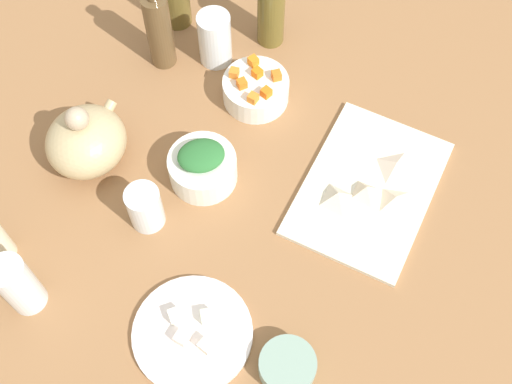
{
  "coord_description": "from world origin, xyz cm",
  "views": [
    {
      "loc": [
        -50.16,
        -30.5,
        113.76
      ],
      "look_at": [
        0.0,
        0.0,
        8.0
      ],
      "focal_mm": 46.21,
      "sensor_mm": 36.0,
      "label": 1
    }
  ],
  "objects_px": {
    "bowl_carrots": "(256,90)",
    "drinking_glass_2": "(18,285)",
    "bottle_3": "(271,8)",
    "bowl_small_side": "(287,366)",
    "drinking_glass_1": "(215,39)",
    "drinking_glass_0": "(145,208)",
    "plate_tofu": "(193,333)",
    "bottle_1": "(159,29)",
    "bowl_greens": "(203,168)",
    "teapot": "(86,141)",
    "cutting_board": "(368,188)"
  },
  "relations": [
    {
      "from": "drinking_glass_0",
      "to": "drinking_glass_2",
      "type": "bearing_deg",
      "value": 160.08
    },
    {
      "from": "bowl_greens",
      "to": "bowl_carrots",
      "type": "xyz_separation_m",
      "value": [
        0.22,
        0.01,
        -0.0
      ]
    },
    {
      "from": "bowl_greens",
      "to": "teapot",
      "type": "relative_size",
      "value": 0.75
    },
    {
      "from": "cutting_board",
      "to": "bottle_3",
      "type": "distance_m",
      "value": 0.43
    },
    {
      "from": "bowl_carrots",
      "to": "bottle_1",
      "type": "distance_m",
      "value": 0.23
    },
    {
      "from": "cutting_board",
      "to": "bottle_1",
      "type": "relative_size",
      "value": 1.49
    },
    {
      "from": "bottle_3",
      "to": "drinking_glass_2",
      "type": "height_order",
      "value": "bottle_3"
    },
    {
      "from": "bowl_greens",
      "to": "drinking_glass_1",
      "type": "bearing_deg",
      "value": 28.44
    },
    {
      "from": "bowl_carrots",
      "to": "drinking_glass_0",
      "type": "relative_size",
      "value": 1.44
    },
    {
      "from": "bowl_greens",
      "to": "drinking_glass_0",
      "type": "relative_size",
      "value": 1.39
    },
    {
      "from": "bowl_small_side",
      "to": "bowl_carrots",
      "type": "bearing_deg",
      "value": 36.59
    },
    {
      "from": "bowl_greens",
      "to": "bottle_3",
      "type": "height_order",
      "value": "bottle_3"
    },
    {
      "from": "drinking_glass_2",
      "to": "plate_tofu",
      "type": "bearing_deg",
      "value": -71.11
    },
    {
      "from": "bowl_carrots",
      "to": "drinking_glass_2",
      "type": "xyz_separation_m",
      "value": [
        -0.58,
        0.11,
        0.04
      ]
    },
    {
      "from": "plate_tofu",
      "to": "bottle_3",
      "type": "height_order",
      "value": "bottle_3"
    },
    {
      "from": "bowl_carrots",
      "to": "drinking_glass_2",
      "type": "height_order",
      "value": "drinking_glass_2"
    },
    {
      "from": "drinking_glass_0",
      "to": "bottle_1",
      "type": "bearing_deg",
      "value": 30.74
    },
    {
      "from": "bottle_1",
      "to": "bottle_3",
      "type": "height_order",
      "value": "same"
    },
    {
      "from": "bottle_1",
      "to": "drinking_glass_0",
      "type": "relative_size",
      "value": 2.38
    },
    {
      "from": "cutting_board",
      "to": "bottle_1",
      "type": "height_order",
      "value": "bottle_1"
    },
    {
      "from": "bowl_small_side",
      "to": "bottle_3",
      "type": "height_order",
      "value": "bottle_3"
    },
    {
      "from": "teapot",
      "to": "drinking_glass_0",
      "type": "bearing_deg",
      "value": -107.02
    },
    {
      "from": "teapot",
      "to": "drinking_glass_1",
      "type": "distance_m",
      "value": 0.35
    },
    {
      "from": "bowl_carrots",
      "to": "drinking_glass_1",
      "type": "distance_m",
      "value": 0.14
    },
    {
      "from": "cutting_board",
      "to": "drinking_glass_1",
      "type": "relative_size",
      "value": 2.73
    },
    {
      "from": "bowl_small_side",
      "to": "bottle_1",
      "type": "xyz_separation_m",
      "value": [
        0.44,
        0.56,
        0.08
      ]
    },
    {
      "from": "cutting_board",
      "to": "drinking_glass_2",
      "type": "bearing_deg",
      "value": 141.16
    },
    {
      "from": "plate_tofu",
      "to": "bowl_small_side",
      "type": "bearing_deg",
      "value": -78.87
    },
    {
      "from": "drinking_glass_2",
      "to": "drinking_glass_1",
      "type": "bearing_deg",
      "value": 1.66
    },
    {
      "from": "bottle_3",
      "to": "drinking_glass_0",
      "type": "xyz_separation_m",
      "value": [
        -0.5,
        -0.03,
        -0.05
      ]
    },
    {
      "from": "bowl_carrots",
      "to": "bowl_greens",
      "type": "bearing_deg",
      "value": -176.57
    },
    {
      "from": "bowl_greens",
      "to": "drinking_glass_0",
      "type": "height_order",
      "value": "drinking_glass_0"
    },
    {
      "from": "bowl_greens",
      "to": "bowl_carrots",
      "type": "bearing_deg",
      "value": 3.43
    },
    {
      "from": "bowl_carrots",
      "to": "bottle_3",
      "type": "xyz_separation_m",
      "value": [
        0.16,
        0.06,
        0.07
      ]
    },
    {
      "from": "bottle_3",
      "to": "bowl_small_side",
      "type": "bearing_deg",
      "value": -147.12
    },
    {
      "from": "plate_tofu",
      "to": "bottle_1",
      "type": "relative_size",
      "value": 0.93
    },
    {
      "from": "bottle_3",
      "to": "drinking_glass_1",
      "type": "distance_m",
      "value": 0.13
    },
    {
      "from": "bowl_small_side",
      "to": "drinking_glass_0",
      "type": "bearing_deg",
      "value": 73.42
    },
    {
      "from": "bottle_3",
      "to": "drinking_glass_2",
      "type": "relative_size",
      "value": 1.61
    },
    {
      "from": "cutting_board",
      "to": "bottle_3",
      "type": "xyz_separation_m",
      "value": [
        0.23,
        0.36,
        0.09
      ]
    },
    {
      "from": "plate_tofu",
      "to": "bowl_small_side",
      "type": "distance_m",
      "value": 0.17
    },
    {
      "from": "cutting_board",
      "to": "bowl_small_side",
      "type": "height_order",
      "value": "bowl_small_side"
    },
    {
      "from": "drinking_glass_1",
      "to": "drinking_glass_2",
      "type": "distance_m",
      "value": 0.63
    },
    {
      "from": "drinking_glass_0",
      "to": "drinking_glass_2",
      "type": "relative_size",
      "value": 0.68
    },
    {
      "from": "cutting_board",
      "to": "plate_tofu",
      "type": "distance_m",
      "value": 0.43
    },
    {
      "from": "plate_tofu",
      "to": "drinking_glass_2",
      "type": "xyz_separation_m",
      "value": [
        -0.1,
        0.28,
        0.06
      ]
    },
    {
      "from": "teapot",
      "to": "bottle_1",
      "type": "distance_m",
      "value": 0.28
    },
    {
      "from": "plate_tofu",
      "to": "bowl_carrots",
      "type": "xyz_separation_m",
      "value": [
        0.49,
        0.17,
        0.02
      ]
    },
    {
      "from": "bowl_small_side",
      "to": "drinking_glass_2",
      "type": "bearing_deg",
      "value": 106.05
    },
    {
      "from": "plate_tofu",
      "to": "drinking_glass_0",
      "type": "relative_size",
      "value": 2.2
    }
  ]
}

